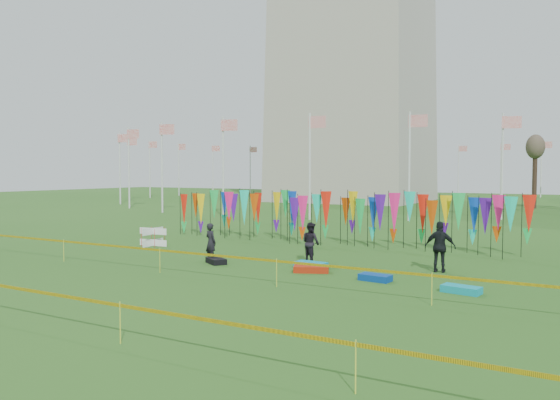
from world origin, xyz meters
The scene contains 14 objects.
ground centered at (0.00, 0.00, 0.00)m, with size 160.00×160.00×0.00m, color #235116.
flagpole_ring centered at (-14.00, 48.00, 4.00)m, with size 57.40×56.16×8.00m.
banner_row centered at (0.28, 9.00, 1.64)m, with size 18.64×0.64×2.52m.
caution_tape_near centered at (-0.22, -1.01, 0.78)m, with size 26.00×0.02×0.90m.
caution_tape_far centered at (-0.22, -7.56, 0.78)m, with size 26.00×0.02×0.90m.
box_kite centered at (-6.97, 4.20, 0.45)m, with size 0.81×0.81×0.90m.
person_left centered at (-1.79, 1.92, 0.78)m, with size 0.57×0.41×1.56m, color black.
person_mid centered at (1.90, 3.57, 0.81)m, with size 0.79×0.49×1.63m, color black.
person_right centered at (6.85, 4.06, 0.92)m, with size 1.08×0.61×1.84m, color black.
kite_bag_turquoise centered at (2.42, 2.50, 0.12)m, with size 1.19×0.60×0.24m, color #0C8FB5.
kite_bag_blue centered at (5.34, 1.44, 0.11)m, with size 1.03×0.54×0.22m, color #083B92.
kite_bag_red centered at (2.80, 1.78, 0.12)m, with size 1.26×0.58×0.23m, color #AF240B.
kite_bag_black centered at (-1.28, 1.58, 0.11)m, with size 0.95×0.55×0.22m, color black.
kite_bag_teal centered at (8.20, 0.96, 0.11)m, with size 1.12×0.54×0.21m, color #0C99AC.
Camera 1 is at (11.41, -15.78, 3.64)m, focal length 35.00 mm.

